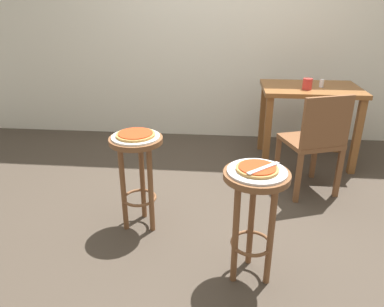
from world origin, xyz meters
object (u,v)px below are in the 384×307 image
stool_foreground (255,203)px  pizza_middle (135,134)px  pizza_server_knife (264,168)px  pizza_foreground (257,169)px  condiment_shaker (322,83)px  stool_middle (137,163)px  cup_near_edge (307,84)px  wooden_chair (315,140)px  serving_plate_foreground (257,171)px  serving_plate_middle (136,137)px  dining_table (309,101)px

stool_foreground → pizza_middle: size_ratio=2.64×
pizza_server_knife → pizza_foreground: bearing=103.8°
condiment_shaker → pizza_server_knife: 1.85m
pizza_foreground → stool_middle: pizza_foreground is taller
cup_near_edge → wooden_chair: (-0.01, -0.55, -0.33)m
serving_plate_foreground → condiment_shaker: (0.70, 1.70, 0.11)m
serving_plate_middle → wooden_chair: 1.44m
serving_plate_foreground → pizza_foreground: 0.02m
serving_plate_middle → cup_near_edge: cup_near_edge is taller
stool_middle → wooden_chair: size_ratio=0.79×
pizza_middle → cup_near_edge: cup_near_edge is taller
condiment_shaker → stool_foreground: bearing=-112.3°
serving_plate_foreground → dining_table: size_ratio=0.35×
pizza_foreground → wooden_chair: bearing=62.6°
dining_table → wooden_chair: (-0.07, -0.67, -0.14)m
stool_middle → pizza_middle: bearing=180.0°
serving_plate_middle → pizza_server_knife: size_ratio=1.43×
pizza_middle → condiment_shaker: size_ratio=3.51×
serving_plate_middle → dining_table: bearing=43.2°
pizza_foreground → pizza_server_knife: 0.04m
condiment_shaker → dining_table: bearing=169.8°
pizza_middle → pizza_server_knife: size_ratio=1.15×
dining_table → cup_near_edge: size_ratio=9.09×
pizza_foreground → pizza_middle: size_ratio=0.87×
serving_plate_foreground → stool_foreground: bearing=104.0°
serving_plate_foreground → dining_table: dining_table is taller
cup_near_edge → dining_table: bearing=62.0°
stool_middle → serving_plate_middle: 0.19m
stool_foreground → pizza_foreground: 0.20m
stool_foreground → pizza_middle: 0.89m
pizza_foreground → pizza_server_knife: size_ratio=1.00×
wooden_chair → stool_foreground: bearing=-117.4°
cup_near_edge → wooden_chair: 0.64m
serving_plate_middle → condiment_shaker: bearing=41.1°
serving_plate_foreground → stool_middle: (-0.75, 0.44, -0.19)m
condiment_shaker → stool_middle: bearing=-138.9°
wooden_chair → pizza_foreground: bearing=-117.4°
dining_table → condiment_shaker: condiment_shaker is taller
serving_plate_foreground → pizza_foreground: pizza_foreground is taller
pizza_middle → wooden_chair: (1.29, 0.60, -0.22)m
serving_plate_foreground → wooden_chair: 1.20m
serving_plate_middle → pizza_foreground: bearing=-30.5°
serving_plate_foreground → dining_table: bearing=70.4°
serving_plate_middle → pizza_middle: bearing=0.0°
stool_middle → serving_plate_middle: size_ratio=2.13×
dining_table → cup_near_edge: 0.23m
dining_table → cup_near_edge: cup_near_edge is taller
serving_plate_foreground → serving_plate_middle: 0.87m
stool_foreground → condiment_shaker: size_ratio=9.25×
pizza_foreground → cup_near_edge: size_ratio=2.25×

